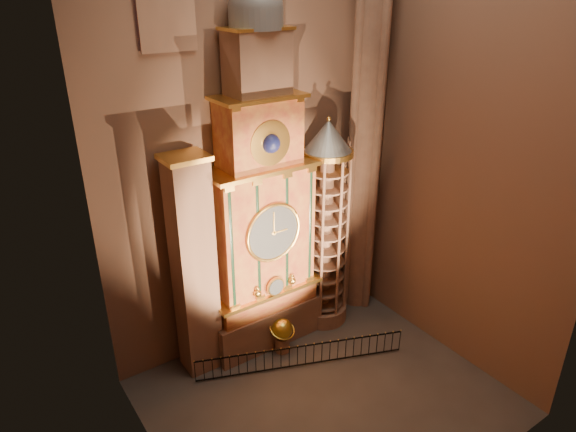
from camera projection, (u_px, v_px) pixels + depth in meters
floor at (326, 397)px, 22.05m from camera, size 14.00×14.00×0.00m
wall_back at (246, 117)px, 21.93m from camera, size 22.00×0.00×22.00m
wall_left at (135, 197)px, 13.83m from camera, size 0.00×22.00×22.00m
wall_right at (467, 123)px, 21.06m from camera, size 0.00×22.00×22.00m
astronomical_clock at (261, 217)px, 22.97m from camera, size 5.60×2.41×16.70m
portrait_tower at (194, 268)px, 21.86m from camera, size 1.80×1.60×10.20m
stair_turret at (325, 228)px, 25.17m from camera, size 2.50×2.50×10.80m
gothic_pier at (368, 103)px, 24.33m from camera, size 2.04×2.04×22.00m
celestial_globe at (282, 333)px, 24.39m from camera, size 1.40×1.34×1.79m
iron_railing at (302, 356)px, 23.58m from camera, size 9.03×3.65×1.13m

